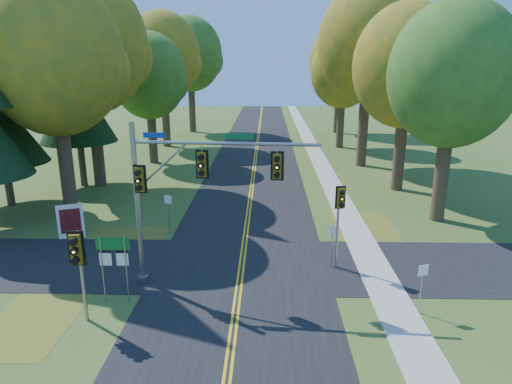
{
  "coord_description": "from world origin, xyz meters",
  "views": [
    {
      "loc": [
        1.18,
        -17.77,
        9.32
      ],
      "look_at": [
        0.64,
        3.41,
        3.2
      ],
      "focal_mm": 32.0,
      "sensor_mm": 36.0,
      "label": 1
    }
  ],
  "objects_px": {
    "east_signal_pole": "(340,207)",
    "route_sign_cluster": "(114,256)",
    "info_kiosk": "(71,221)",
    "traffic_mast": "(181,184)"
  },
  "relations": [
    {
      "from": "info_kiosk",
      "to": "east_signal_pole",
      "type": "bearing_deg",
      "value": -35.75
    },
    {
      "from": "east_signal_pole",
      "to": "info_kiosk",
      "type": "bearing_deg",
      "value": 157.62
    },
    {
      "from": "east_signal_pole",
      "to": "info_kiosk",
      "type": "distance_m",
      "value": 14.5
    },
    {
      "from": "east_signal_pole",
      "to": "info_kiosk",
      "type": "xyz_separation_m",
      "value": [
        -13.9,
        3.54,
        -2.1
      ]
    },
    {
      "from": "traffic_mast",
      "to": "east_signal_pole",
      "type": "xyz_separation_m",
      "value": [
        6.75,
        1.73,
        -1.46
      ]
    },
    {
      "from": "traffic_mast",
      "to": "route_sign_cluster",
      "type": "relative_size",
      "value": 2.71
    },
    {
      "from": "east_signal_pole",
      "to": "route_sign_cluster",
      "type": "distance_m",
      "value": 9.84
    },
    {
      "from": "info_kiosk",
      "to": "traffic_mast",
      "type": "bearing_deg",
      "value": -57.85
    },
    {
      "from": "east_signal_pole",
      "to": "route_sign_cluster",
      "type": "bearing_deg",
      "value": -168.73
    },
    {
      "from": "traffic_mast",
      "to": "route_sign_cluster",
      "type": "distance_m",
      "value": 3.83
    }
  ]
}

